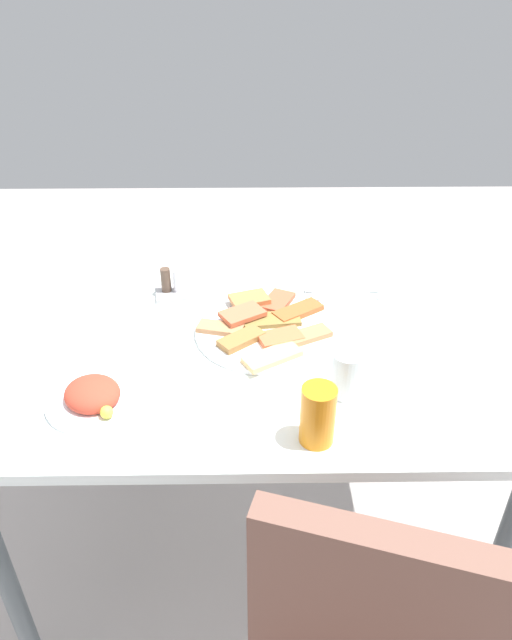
# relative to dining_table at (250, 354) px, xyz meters

# --- Properties ---
(ground_plane) EXTENTS (6.00, 6.00, 0.00)m
(ground_plane) POSITION_rel_dining_table_xyz_m (0.00, 0.00, -0.67)
(ground_plane) COLOR #ABA29F
(dining_table) EXTENTS (1.21, 0.92, 0.75)m
(dining_table) POSITION_rel_dining_table_xyz_m (0.00, 0.00, 0.00)
(dining_table) COLOR white
(dining_table) RESTS_ON ground_plane
(pide_platter) EXTENTS (0.33, 0.35, 0.04)m
(pide_platter) POSITION_rel_dining_table_xyz_m (-0.04, 0.01, 0.09)
(pide_platter) COLOR white
(pide_platter) RESTS_ON dining_table
(salad_plate_greens) EXTENTS (0.19, 0.19, 0.05)m
(salad_plate_greens) POSITION_rel_dining_table_xyz_m (0.32, 0.27, 0.09)
(salad_plate_greens) COLOR white
(salad_plate_greens) RESTS_ON dining_table
(soda_can) EXTENTS (0.09, 0.09, 0.12)m
(soda_can) POSITION_rel_dining_table_xyz_m (-0.12, 0.38, 0.14)
(soda_can) COLOR orange
(soda_can) RESTS_ON dining_table
(drinking_glass) EXTENTS (0.07, 0.07, 0.10)m
(drinking_glass) POSITION_rel_dining_table_xyz_m (-0.20, 0.24, 0.13)
(drinking_glass) COLOR silver
(drinking_glass) RESTS_ON dining_table
(paper_napkin) EXTENTS (0.18, 0.18, 0.00)m
(paper_napkin) POSITION_rel_dining_table_xyz_m (-0.25, -0.16, 0.08)
(paper_napkin) COLOR white
(paper_napkin) RESTS_ON dining_table
(fork) EXTENTS (0.20, 0.02, 0.00)m
(fork) POSITION_rel_dining_table_xyz_m (-0.25, -0.18, 0.08)
(fork) COLOR silver
(fork) RESTS_ON paper_napkin
(spoon) EXTENTS (0.20, 0.03, 0.00)m
(spoon) POSITION_rel_dining_table_xyz_m (-0.25, -0.14, 0.08)
(spoon) COLOR silver
(spoon) RESTS_ON paper_napkin
(condiment_caddy) EXTENTS (0.10, 0.10, 0.08)m
(condiment_caddy) POSITION_rel_dining_table_xyz_m (0.20, -0.17, 0.10)
(condiment_caddy) COLOR #B2B2B7
(condiment_caddy) RESTS_ON dining_table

